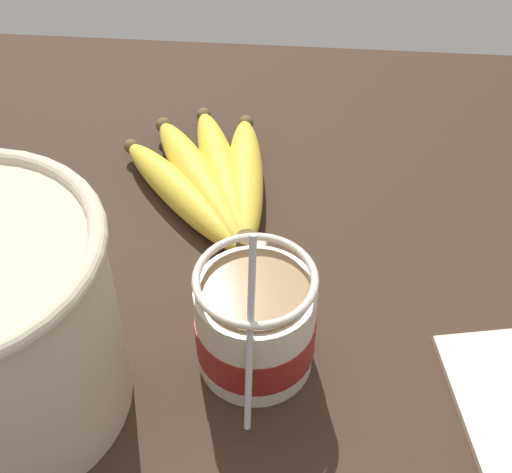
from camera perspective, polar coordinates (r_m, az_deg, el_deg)
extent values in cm
cube|color=#332319|center=(61.42, -2.29, -7.69)|extent=(90.88, 90.88, 2.84)
cylinder|color=beige|center=(54.66, -0.05, -7.19)|extent=(9.06, 9.06, 8.42)
cylinder|color=maroon|center=(55.32, -0.05, -7.72)|extent=(9.26, 9.26, 3.38)
torus|color=beige|center=(57.70, 0.41, -2.55)|extent=(5.53, 0.90, 5.53)
cylinder|color=#997551|center=(51.33, -0.05, -4.23)|extent=(7.86, 7.86, 0.40)
torus|color=beige|center=(50.48, -0.05, -3.39)|extent=(9.06, 9.06, 0.60)
cylinder|color=#B2B2B7|center=(48.61, -0.48, -8.07)|extent=(5.95, 0.50, 14.23)
ellipsoid|color=#B2B2B7|center=(55.90, -0.18, -10.17)|extent=(3.00, 2.00, 0.80)
cylinder|color=brown|center=(62.13, -0.69, -1.00)|extent=(2.00, 2.00, 3.00)
ellipsoid|color=gold|center=(70.44, -0.74, 4.59)|extent=(19.20, 5.39, 3.54)
sphere|color=brown|center=(77.90, -0.79, 9.10)|extent=(1.59, 1.59, 1.59)
ellipsoid|color=gold|center=(71.05, -2.72, 4.94)|extent=(21.01, 9.78, 3.51)
sphere|color=brown|center=(79.27, -4.21, 9.67)|extent=(1.58, 1.58, 1.58)
ellipsoid|color=gold|center=(70.38, -4.55, 4.45)|extent=(19.57, 13.47, 3.66)
sphere|color=brown|center=(78.08, -7.42, 8.84)|extent=(1.65, 1.65, 1.65)
ellipsoid|color=gold|center=(69.27, -5.97, 3.37)|extent=(16.37, 15.37, 3.35)
sphere|color=brown|center=(75.85, -9.97, 7.13)|extent=(1.51, 1.51, 1.51)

